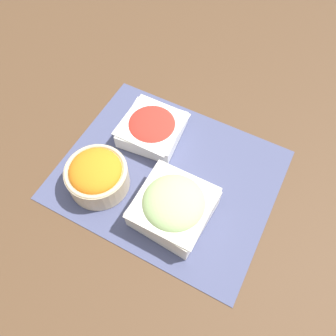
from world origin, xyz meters
TOP-DOWN VIEW (x-y plane):
  - ground_plane at (0.00, 0.00)m, footprint 3.00×3.00m
  - placemat at (0.00, 0.00)m, footprint 0.53×0.44m
  - cucumber_bowl at (-0.06, 0.09)m, footprint 0.17×0.17m
  - tomato_bowl at (0.10, -0.09)m, footprint 0.17×0.17m
  - carrot_bowl at (0.14, 0.10)m, footprint 0.15×0.15m

SIDE VIEW (x-z plane):
  - ground_plane at x=0.00m, z-range 0.00..0.00m
  - placemat at x=0.00m, z-range 0.00..0.00m
  - tomato_bowl at x=0.10m, z-range 0.01..0.06m
  - carrot_bowl at x=0.14m, z-range 0.00..0.09m
  - cucumber_bowl at x=-0.06m, z-range 0.00..0.10m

